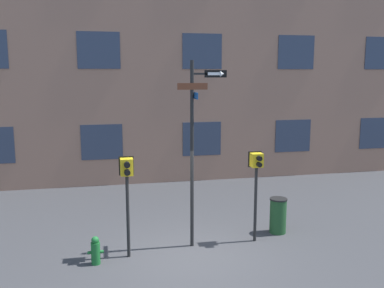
# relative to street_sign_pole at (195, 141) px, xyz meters

# --- Properties ---
(ground_plane) EXTENTS (60.00, 60.00, 0.00)m
(ground_plane) POSITION_rel_street_sign_pole_xyz_m (-0.27, -0.63, -2.75)
(ground_plane) COLOR #38383A
(building_facade) EXTENTS (24.00, 0.63, 13.99)m
(building_facade) POSITION_rel_street_sign_pole_xyz_m (-0.27, 6.85, 4.24)
(building_facade) COLOR #936B56
(building_facade) RESTS_ON ground_plane
(street_sign_pole) EXTENTS (1.24, 0.74, 4.72)m
(street_sign_pole) POSITION_rel_street_sign_pole_xyz_m (0.00, 0.00, 0.00)
(street_sign_pole) COLOR black
(street_sign_pole) RESTS_ON ground_plane
(pedestrian_signal_left) EXTENTS (0.35, 0.40, 2.46)m
(pedestrian_signal_left) POSITION_rel_street_sign_pole_xyz_m (-1.71, -0.33, -0.83)
(pedestrian_signal_left) COLOR black
(pedestrian_signal_left) RESTS_ON ground_plane
(pedestrian_signal_right) EXTENTS (0.36, 0.40, 2.40)m
(pedestrian_signal_right) POSITION_rel_street_sign_pole_xyz_m (1.63, -0.03, -0.89)
(pedestrian_signal_right) COLOR black
(pedestrian_signal_right) RESTS_ON ground_plane
(fire_hydrant) EXTENTS (0.37, 0.21, 0.67)m
(fire_hydrant) POSITION_rel_street_sign_pole_xyz_m (-2.49, -0.58, -2.43)
(fire_hydrant) COLOR #196028
(fire_hydrant) RESTS_ON ground_plane
(trash_bin) EXTENTS (0.48, 0.48, 0.99)m
(trash_bin) POSITION_rel_street_sign_pole_xyz_m (2.46, 0.40, -2.26)
(trash_bin) COLOR #1E4723
(trash_bin) RESTS_ON ground_plane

